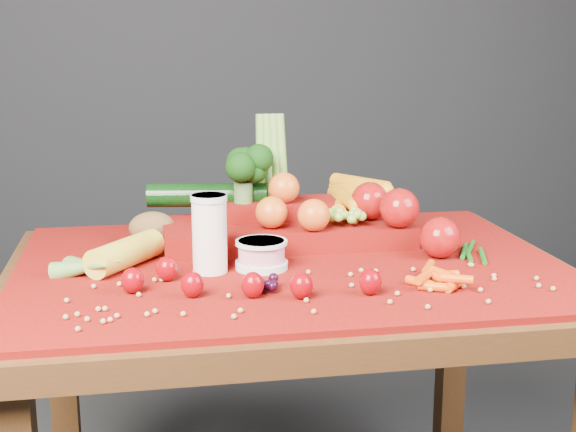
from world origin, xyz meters
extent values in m
cube|color=black|center=(0.00, 1.50, 1.25)|extent=(3.00, 0.02, 2.50)
cube|color=#371E0C|center=(0.00, 0.00, 0.72)|extent=(1.10, 0.80, 0.05)
cube|color=#371E0C|center=(-0.48, 0.33, 0.35)|extent=(0.06, 0.06, 0.70)
cube|color=#371E0C|center=(0.48, 0.33, 0.35)|extent=(0.06, 0.06, 0.70)
cube|color=maroon|center=(0.00, 0.00, 0.76)|extent=(1.05, 0.75, 0.01)
cylinder|color=white|center=(-0.16, -0.04, 0.84)|extent=(0.06, 0.06, 0.15)
cylinder|color=silver|center=(-0.16, -0.04, 0.90)|extent=(0.07, 0.07, 0.01)
cylinder|color=silver|center=(-0.06, -0.03, 0.77)|extent=(0.10, 0.10, 0.01)
cylinder|color=#D48B95|center=(-0.06, -0.03, 0.80)|extent=(0.09, 0.09, 0.04)
cylinder|color=silver|center=(-0.06, -0.03, 0.81)|extent=(0.10, 0.10, 0.01)
ellipsoid|color=#980001|center=(-0.24, -0.08, 0.78)|extent=(0.04, 0.04, 0.04)
cone|color=#0C4514|center=(-0.24, -0.08, 0.81)|extent=(0.03, 0.03, 0.01)
ellipsoid|color=#980001|center=(-0.30, -0.14, 0.78)|extent=(0.04, 0.04, 0.04)
cone|color=#0C4514|center=(-0.30, -0.14, 0.81)|extent=(0.03, 0.03, 0.01)
ellipsoid|color=#980001|center=(-0.20, -0.18, 0.78)|extent=(0.04, 0.04, 0.04)
cone|color=#0C4514|center=(-0.20, -0.18, 0.81)|extent=(0.03, 0.03, 0.01)
ellipsoid|color=#980001|center=(-0.10, -0.20, 0.78)|extent=(0.04, 0.04, 0.04)
cone|color=#0C4514|center=(-0.10, -0.20, 0.81)|extent=(0.03, 0.03, 0.01)
ellipsoid|color=#980001|center=(-0.02, -0.22, 0.78)|extent=(0.04, 0.04, 0.04)
cone|color=#0C4514|center=(-0.02, -0.22, 0.81)|extent=(0.03, 0.03, 0.01)
ellipsoid|color=#980001|center=(0.10, -0.22, 0.78)|extent=(0.04, 0.04, 0.04)
cone|color=#0C4514|center=(0.10, -0.22, 0.81)|extent=(0.03, 0.03, 0.01)
cylinder|color=yellow|center=(-0.32, 0.02, 0.79)|extent=(0.15, 0.18, 0.06)
ellipsoid|color=brown|center=(-0.26, 0.20, 0.80)|extent=(0.10, 0.07, 0.07)
cube|color=maroon|center=(0.02, 0.15, 0.78)|extent=(0.52, 0.22, 0.04)
cube|color=maroon|center=(0.00, 0.20, 0.82)|extent=(0.28, 0.12, 0.03)
sphere|color=#9F1215|center=(0.24, 0.06, 0.85)|extent=(0.08, 0.08, 0.08)
sphere|color=#9F1215|center=(0.30, -0.02, 0.80)|extent=(0.08, 0.08, 0.08)
sphere|color=#9F1215|center=(0.20, 0.14, 0.85)|extent=(0.08, 0.08, 0.08)
sphere|color=#DA531E|center=(-0.02, 0.10, 0.84)|extent=(0.07, 0.07, 0.07)
sphere|color=#DA531E|center=(0.06, 0.06, 0.84)|extent=(0.07, 0.07, 0.07)
sphere|color=#DA531E|center=(0.02, 0.18, 0.88)|extent=(0.07, 0.07, 0.07)
cylinder|color=orange|center=(0.14, 0.22, 0.82)|extent=(0.06, 0.18, 0.04)
cylinder|color=orange|center=(0.16, 0.22, 0.84)|extent=(0.04, 0.18, 0.04)
cylinder|color=orange|center=(0.18, 0.22, 0.85)|extent=(0.08, 0.18, 0.04)
cylinder|color=orange|center=(0.20, 0.22, 0.87)|extent=(0.11, 0.17, 0.04)
cylinder|color=#3F662D|center=(-0.07, 0.20, 0.86)|extent=(0.04, 0.04, 0.04)
cylinder|color=olive|center=(-0.02, 0.24, 0.92)|extent=(0.03, 0.06, 0.22)
cylinder|color=olive|center=(-0.01, 0.24, 0.92)|extent=(0.02, 0.06, 0.22)
cylinder|color=olive|center=(0.01, 0.24, 0.92)|extent=(0.02, 0.06, 0.22)
cylinder|color=olive|center=(0.03, 0.24, 0.92)|extent=(0.03, 0.06, 0.22)
cylinder|color=black|center=(-0.14, 0.24, 0.85)|extent=(0.26, 0.09, 0.05)
camera|label=1|loc=(-0.27, -1.48, 1.20)|focal=50.00mm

